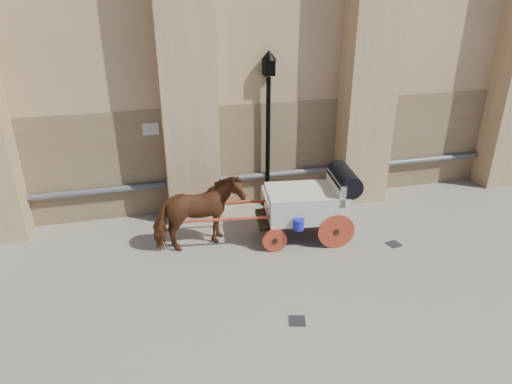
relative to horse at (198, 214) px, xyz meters
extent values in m
plane|color=slate|center=(1.10, -1.85, -0.91)|extent=(90.00, 90.00, 0.00)
cube|color=olive|center=(3.10, 2.30, 0.59)|extent=(44.00, 0.35, 3.00)
cylinder|color=#59595B|center=(3.10, 2.03, -0.01)|extent=(42.00, 0.18, 0.18)
cube|color=beige|center=(-0.90, 2.12, 1.59)|extent=(0.42, 0.04, 0.32)
imported|color=brown|center=(0.00, 0.00, 0.00)|extent=(2.32, 1.43, 1.82)
cube|color=black|center=(2.58, -0.14, -0.35)|extent=(2.34, 1.30, 0.12)
cube|color=beige|center=(2.68, -0.15, 0.05)|extent=(2.08, 1.51, 0.71)
cube|color=beige|center=(3.43, -0.25, 0.46)|extent=(0.32, 1.28, 0.56)
cube|color=beige|center=(1.82, -0.04, 0.31)|extent=(0.50, 1.15, 0.10)
cylinder|color=black|center=(3.63, -0.28, 0.66)|extent=(0.73, 1.33, 0.57)
cylinder|color=#B73B21|center=(3.25, -0.86, -0.45)|extent=(0.91, 0.18, 0.91)
cylinder|color=#B73B21|center=(3.41, 0.39, -0.45)|extent=(0.91, 0.18, 0.91)
cylinder|color=#B73B21|center=(1.74, -0.66, -0.61)|extent=(0.61, 0.14, 0.61)
cylinder|color=#B73B21|center=(1.90, 0.58, -0.61)|extent=(0.61, 0.14, 0.61)
cylinder|color=#B73B21|center=(0.86, -0.37, -0.05)|extent=(2.42, 0.39, 0.07)
cylinder|color=#B73B21|center=(0.98, 0.53, -0.05)|extent=(2.42, 0.39, 0.07)
cylinder|color=#1A1DBB|center=(2.28, -0.82, -0.15)|extent=(0.26, 0.26, 0.26)
cylinder|color=black|center=(2.27, 1.95, 0.96)|extent=(0.12, 0.12, 3.74)
cone|color=black|center=(2.27, 1.95, -0.72)|extent=(0.37, 0.37, 0.37)
cube|color=black|center=(2.27, 1.95, 3.09)|extent=(0.29, 0.29, 0.44)
cone|color=black|center=(2.27, 1.95, 3.40)|extent=(0.42, 0.42, 0.25)
cube|color=black|center=(1.45, -3.23, -0.90)|extent=(0.39, 0.39, 0.01)
cube|color=black|center=(4.75, -1.09, -0.90)|extent=(0.37, 0.37, 0.01)
camera|label=1|loc=(-1.05, -9.86, 5.03)|focal=32.00mm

